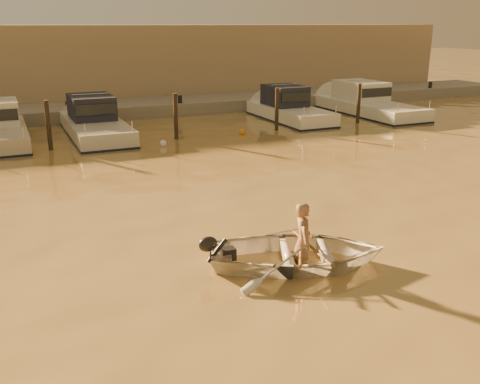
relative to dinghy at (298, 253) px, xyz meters
name	(u,v)px	position (x,y,z in m)	size (l,w,h in m)	color
ground_plane	(377,256)	(1.80, -0.34, -0.26)	(160.00, 160.00, 0.00)	olive
dinghy	(298,253)	(0.00, 0.00, 0.00)	(2.65, 3.71, 0.77)	silver
person	(303,241)	(0.09, -0.04, 0.27)	(0.61, 0.40, 1.67)	#8D6346
outboard_motor	(227,254)	(-1.40, 0.53, 0.02)	(0.90, 0.40, 0.70)	black
oar_port	(310,246)	(0.23, -0.09, 0.16)	(0.06, 0.06, 2.10)	brown
oar_starboard	(301,246)	(0.05, -0.02, 0.16)	(0.06, 0.06, 2.10)	brown
moored_boat_2	(95,122)	(-1.54, 15.66, 0.36)	(2.33, 7.80, 1.75)	beige
moored_boat_4	(290,108)	(8.56, 15.66, 0.36)	(2.23, 6.89, 1.75)	white
moored_boat_5	(368,103)	(13.57, 15.66, 0.36)	(2.56, 8.49, 1.75)	white
piling_1	(49,128)	(-3.70, 13.46, 0.64)	(0.18, 0.18, 2.20)	#2D2319
piling_2	(176,119)	(1.60, 13.46, 0.64)	(0.18, 0.18, 2.20)	#2D2319
piling_3	(277,111)	(6.60, 13.46, 0.64)	(0.18, 0.18, 2.20)	#2D2319
piling_4	(359,105)	(11.30, 13.46, 0.64)	(0.18, 0.18, 2.20)	#2D2319
fender_b	(29,150)	(-4.53, 13.35, -0.16)	(0.30, 0.30, 0.30)	orange
fender_c	(163,144)	(0.66, 12.32, -0.16)	(0.30, 0.30, 0.30)	white
fender_d	(242,132)	(4.67, 13.19, -0.16)	(0.30, 0.30, 0.30)	orange
fender_e	(320,126)	(8.78, 13.04, -0.16)	(0.30, 0.30, 0.30)	silver
quay	(139,111)	(1.80, 21.16, -0.11)	(52.00, 4.00, 1.00)	gray
waterfront_building	(116,64)	(1.80, 26.66, 2.14)	(46.00, 7.00, 4.80)	#9E8466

